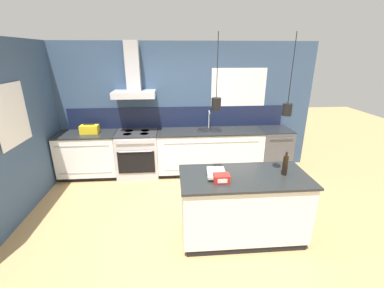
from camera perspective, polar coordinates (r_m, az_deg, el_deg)
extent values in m
plane|color=tan|center=(4.00, -2.05, -17.00)|extent=(16.00, 16.00, 0.00)
cube|color=#354C6B|center=(5.35, -3.22, 7.91)|extent=(5.60, 0.06, 2.60)
cube|color=#141C38|center=(5.35, -3.18, 5.99)|extent=(4.42, 0.02, 0.43)
cube|color=white|center=(5.42, 10.28, 11.23)|extent=(1.12, 0.01, 0.96)
cube|color=black|center=(5.43, 10.26, 11.24)|extent=(1.04, 0.01, 0.88)
cube|color=#B5B5BA|center=(5.08, -12.73, 10.74)|extent=(0.80, 0.46, 0.12)
cube|color=#B5B5BA|center=(5.12, -13.03, 16.53)|extent=(0.26, 0.20, 0.90)
cylinder|color=black|center=(2.94, 5.66, 16.91)|extent=(0.01, 0.01, 0.70)
cylinder|color=black|center=(2.99, 5.39, 8.88)|extent=(0.11, 0.11, 0.14)
sphere|color=#F9D18C|center=(2.99, 5.39, 8.88)|extent=(0.06, 0.06, 0.06)
cylinder|color=black|center=(3.14, 21.38, 15.26)|extent=(0.01, 0.01, 0.76)
cylinder|color=black|center=(3.20, 20.38, 7.20)|extent=(0.11, 0.11, 0.14)
sphere|color=#F9D18C|center=(3.20, 20.38, 7.20)|extent=(0.06, 0.06, 0.06)
cube|color=#354C6B|center=(4.67, -34.11, 2.75)|extent=(0.06, 3.80, 2.60)
cube|color=white|center=(4.47, -35.12, 5.27)|extent=(0.01, 0.76, 0.88)
cube|color=black|center=(4.47, -35.20, 5.26)|extent=(0.01, 0.68, 0.80)
cube|color=black|center=(5.71, -21.34, -6.01)|extent=(1.09, 0.56, 0.09)
cube|color=white|center=(5.52, -21.98, -2.01)|extent=(1.12, 0.62, 0.79)
cube|color=gray|center=(5.15, -23.34, -0.45)|extent=(0.99, 0.01, 0.01)
cube|color=gray|center=(5.35, -22.55, -5.99)|extent=(0.99, 0.01, 0.01)
cube|color=#232626|center=(5.39, -22.53, 2.05)|extent=(1.15, 0.64, 0.03)
cube|color=black|center=(5.51, 3.76, -5.55)|extent=(2.03, 0.56, 0.09)
cube|color=white|center=(5.31, 3.91, -1.38)|extent=(2.10, 0.62, 0.79)
cube|color=gray|center=(4.92, 4.50, 0.29)|extent=(1.85, 0.01, 0.01)
cube|color=gray|center=(5.13, 4.34, -5.51)|extent=(1.85, 0.01, 0.01)
cube|color=#232626|center=(5.17, 4.01, 2.86)|extent=(2.12, 0.64, 0.03)
cube|color=#262628|center=(5.22, 3.93, 3.13)|extent=(0.48, 0.34, 0.01)
cylinder|color=#B5B5BA|center=(5.29, 3.78, 5.41)|extent=(0.02, 0.02, 0.36)
sphere|color=#B5B5BA|center=(5.25, 3.82, 7.29)|extent=(0.03, 0.03, 0.03)
cylinder|color=#B5B5BA|center=(5.20, 3.91, 6.93)|extent=(0.02, 0.12, 0.02)
cube|color=#B5B5BA|center=(5.32, -11.87, -2.31)|extent=(0.81, 0.62, 0.87)
cube|color=black|center=(5.04, -12.26, -4.03)|extent=(0.70, 0.02, 0.44)
cylinder|color=#B5B5BA|center=(4.94, -12.49, -1.68)|extent=(0.61, 0.02, 0.02)
cube|color=#B5B5BA|center=(4.89, -12.62, 0.47)|extent=(0.70, 0.02, 0.07)
cube|color=#2D2D30|center=(5.17, -12.22, 2.37)|extent=(0.81, 0.60, 0.04)
cylinder|color=black|center=(5.29, -13.84, 2.85)|extent=(0.17, 0.17, 0.00)
cylinder|color=black|center=(5.25, -10.34, 2.97)|extent=(0.17, 0.17, 0.00)
cylinder|color=black|center=(5.09, -14.20, 2.14)|extent=(0.17, 0.17, 0.00)
cylinder|color=black|center=(5.04, -10.56, 2.26)|extent=(0.17, 0.17, 0.00)
cube|color=#4C4C51|center=(5.68, 17.61, -1.31)|extent=(0.61, 0.62, 0.89)
cube|color=black|center=(5.54, 18.09, 3.10)|extent=(0.61, 0.62, 0.02)
cylinder|color=#4C4C51|center=(5.27, 19.32, 1.22)|extent=(0.46, 0.02, 0.02)
cube|color=black|center=(3.82, 10.67, -18.58)|extent=(1.54, 0.73, 0.09)
cube|color=white|center=(3.57, 11.12, -13.01)|extent=(1.60, 0.76, 0.79)
cube|color=#232626|center=(3.37, 11.58, -7.12)|extent=(1.65, 0.81, 0.03)
cylinder|color=black|center=(3.47, 19.98, -4.54)|extent=(0.07, 0.07, 0.25)
cylinder|color=black|center=(3.42, 20.27, -2.20)|extent=(0.03, 0.03, 0.06)
cylinder|color=#262628|center=(3.41, 20.34, -1.70)|extent=(0.03, 0.03, 0.01)
cube|color=#4C7F4C|center=(3.29, 5.45, -6.85)|extent=(0.27, 0.29, 0.03)
cube|color=beige|center=(3.27, 5.40, -6.43)|extent=(0.25, 0.33, 0.04)
cube|color=red|center=(3.13, 6.55, -7.58)|extent=(0.19, 0.14, 0.10)
cube|color=white|center=(3.07, 6.80, -8.20)|extent=(0.12, 0.01, 0.05)
cube|color=gold|center=(5.34, -21.82, 3.05)|extent=(0.34, 0.18, 0.16)
cylinder|color=black|center=(5.31, -21.95, 4.09)|extent=(0.20, 0.02, 0.02)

